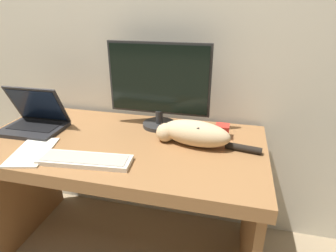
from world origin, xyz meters
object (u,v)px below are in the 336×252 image
(external_keyboard, at_px, (85,160))
(cat, at_px, (193,133))
(monitor, at_px, (159,85))
(laptop, at_px, (35,121))

(external_keyboard, bearing_deg, cat, 27.41)
(monitor, bearing_deg, laptop, -162.60)
(laptop, xyz_separation_m, external_keyboard, (0.43, -0.25, -0.04))
(external_keyboard, bearing_deg, laptop, 144.30)
(cat, bearing_deg, laptop, -169.13)
(laptop, bearing_deg, cat, 0.90)
(laptop, height_order, cat, laptop)
(monitor, relative_size, cat, 1.08)
(monitor, bearing_deg, external_keyboard, -114.49)
(monitor, relative_size, external_keyboard, 1.33)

